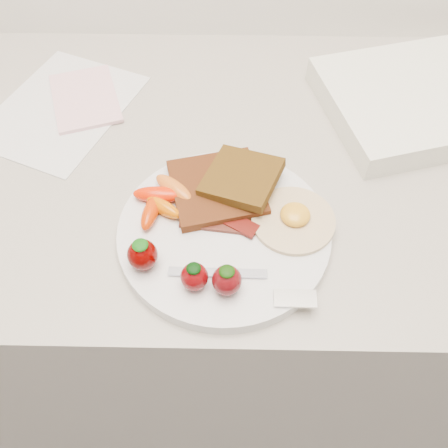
{
  "coord_description": "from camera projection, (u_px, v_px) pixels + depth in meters",
  "views": [
    {
      "loc": [
        0.02,
        1.18,
        1.43
      ],
      "look_at": [
        0.01,
        1.55,
        0.93
      ],
      "focal_mm": 40.0,
      "sensor_mm": 36.0,
      "label": 1
    }
  ],
  "objects": [
    {
      "name": "fried_egg",
      "position": [
        294.0,
        219.0,
        0.63
      ],
      "size": [
        0.11,
        0.11,
        0.02
      ],
      "color": "beige",
      "rests_on": "plate"
    },
    {
      "name": "plate",
      "position": [
        224.0,
        233.0,
        0.64
      ],
      "size": [
        0.27,
        0.27,
        0.02
      ],
      "primitive_type": "cylinder",
      "color": "silver",
      "rests_on": "counter"
    },
    {
      "name": "bacon_strips",
      "position": [
        220.0,
        217.0,
        0.63
      ],
      "size": [
        0.1,
        0.06,
        0.01
      ],
      "color": "black",
      "rests_on": "plate"
    },
    {
      "name": "toast_upper",
      "position": [
        242.0,
        178.0,
        0.65
      ],
      "size": [
        0.12,
        0.12,
        0.02
      ],
      "primitive_type": "cube",
      "rotation": [
        0.0,
        -0.1,
        -0.39
      ],
      "color": "#301F08",
      "rests_on": "toast_lower"
    },
    {
      "name": "baby_carrots",
      "position": [
        162.0,
        199.0,
        0.64
      ],
      "size": [
        0.09,
        0.1,
        0.02
      ],
      "color": "red",
      "rests_on": "plate"
    },
    {
      "name": "paper_sheet",
      "position": [
        61.0,
        108.0,
        0.79
      ],
      "size": [
        0.27,
        0.3,
        0.0
      ],
      "primitive_type": "cube",
      "rotation": [
        0.0,
        0.0,
        -0.4
      ],
      "color": "silver",
      "rests_on": "counter"
    },
    {
      "name": "strawberries",
      "position": [
        185.0,
        269.0,
        0.57
      ],
      "size": [
        0.13,
        0.07,
        0.04
      ],
      "color": "#4E0100",
      "rests_on": "plate"
    },
    {
      "name": "toast_lower",
      "position": [
        217.0,
        188.0,
        0.66
      ],
      "size": [
        0.14,
        0.14,
        0.01
      ],
      "primitive_type": "cube",
      "rotation": [
        0.0,
        0.0,
        0.25
      ],
      "color": "#431507",
      "rests_on": "plate"
    },
    {
      "name": "counter",
      "position": [
        221.0,
        298.0,
        1.09
      ],
      "size": [
        2.0,
        0.6,
        0.9
      ],
      "primitive_type": "cube",
      "color": "gray",
      "rests_on": "ground"
    },
    {
      "name": "fork",
      "position": [
        252.0,
        284.0,
        0.58
      ],
      "size": [
        0.17,
        0.05,
        0.0
      ],
      "color": "#B3B7CB",
      "rests_on": "plate"
    },
    {
      "name": "appliance",
      "position": [
        423.0,
        99.0,
        0.77
      ],
      "size": [
        0.35,
        0.31,
        0.04
      ],
      "primitive_type": "cube",
      "rotation": [
        0.0,
        0.0,
        0.27
      ],
      "color": "white",
      "rests_on": "counter"
    },
    {
      "name": "notepad",
      "position": [
        85.0,
        98.0,
        0.8
      ],
      "size": [
        0.14,
        0.17,
        0.01
      ],
      "primitive_type": "cube",
      "rotation": [
        0.0,
        0.0,
        0.33
      ],
      "color": "beige",
      "rests_on": "paper_sheet"
    }
  ]
}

